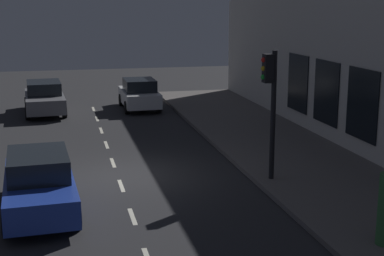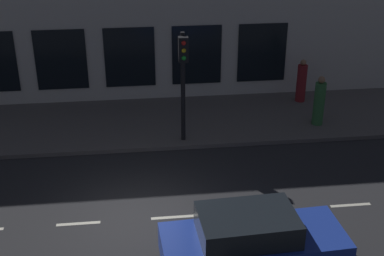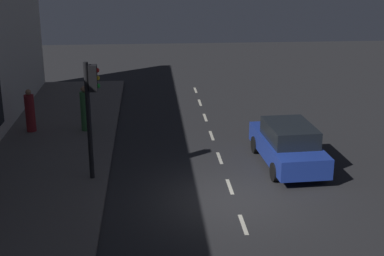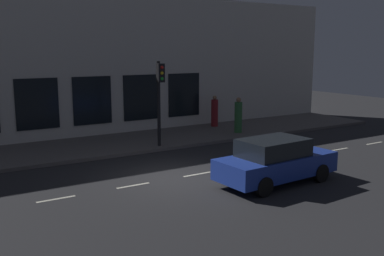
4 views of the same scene
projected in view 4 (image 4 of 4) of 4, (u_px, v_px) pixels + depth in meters
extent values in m
plane|color=#28282B|center=(174.00, 178.00, 15.79)|extent=(60.00, 60.00, 0.00)
cube|color=#5B5654|center=(110.00, 145.00, 21.01)|extent=(4.50, 32.00, 0.15)
cube|color=beige|center=(89.00, 66.00, 22.49)|extent=(0.60, 32.00, 7.43)
cube|color=black|center=(184.00, 95.00, 25.37)|extent=(0.04, 2.04, 2.47)
cube|color=black|center=(141.00, 98.00, 23.95)|extent=(0.04, 2.04, 2.47)
cube|color=black|center=(92.00, 101.00, 22.53)|extent=(0.04, 2.04, 2.47)
cube|color=black|center=(37.00, 104.00, 21.10)|extent=(0.04, 2.04, 2.47)
cube|color=beige|center=(374.00, 143.00, 21.71)|extent=(0.12, 1.20, 0.01)
cube|color=beige|center=(339.00, 149.00, 20.36)|extent=(0.12, 1.20, 0.01)
cube|color=beige|center=(298.00, 156.00, 19.01)|extent=(0.12, 1.20, 0.01)
cube|color=beige|center=(252.00, 165.00, 17.66)|extent=(0.12, 1.20, 0.01)
cube|color=beige|center=(197.00, 174.00, 16.31)|extent=(0.12, 1.20, 0.01)
cube|color=beige|center=(133.00, 185.00, 14.96)|extent=(0.12, 1.20, 0.01)
cube|color=beige|center=(56.00, 199.00, 13.61)|extent=(0.12, 1.20, 0.01)
cylinder|color=black|center=(159.00, 104.00, 20.12)|extent=(0.16, 0.16, 3.90)
cube|color=black|center=(160.00, 73.00, 19.69)|extent=(0.26, 0.32, 0.84)
sphere|color=red|center=(162.00, 67.00, 19.53)|extent=(0.15, 0.15, 0.15)
sphere|color=gold|center=(162.00, 73.00, 19.57)|extent=(0.15, 0.15, 0.15)
sphere|color=green|center=(162.00, 79.00, 19.62)|extent=(0.15, 0.15, 0.15)
cube|color=#1E389E|center=(276.00, 165.00, 15.18)|extent=(1.97, 4.48, 0.70)
cube|color=black|center=(273.00, 147.00, 14.97)|extent=(1.65, 2.36, 0.60)
cylinder|color=black|center=(286.00, 163.00, 16.66)|extent=(0.25, 0.65, 0.64)
cylinder|color=black|center=(321.00, 173.00, 15.35)|extent=(0.25, 0.65, 0.64)
cylinder|color=black|center=(231.00, 175.00, 15.12)|extent=(0.25, 0.65, 0.64)
cylinder|color=black|center=(264.00, 187.00, 13.81)|extent=(0.25, 0.65, 0.64)
cylinder|color=#336B38|center=(238.00, 117.00, 23.60)|extent=(0.47, 0.47, 1.64)
sphere|color=#936B4C|center=(239.00, 100.00, 23.43)|extent=(0.26, 0.26, 0.26)
cube|color=#936B4C|center=(237.00, 100.00, 23.54)|extent=(0.06, 0.08, 0.07)
cylinder|color=maroon|center=(215.00, 113.00, 25.53)|extent=(0.55, 0.55, 1.56)
sphere|color=#936B4C|center=(215.00, 98.00, 25.37)|extent=(0.24, 0.24, 0.24)
cube|color=#936B4C|center=(216.00, 97.00, 25.47)|extent=(0.08, 0.07, 0.07)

